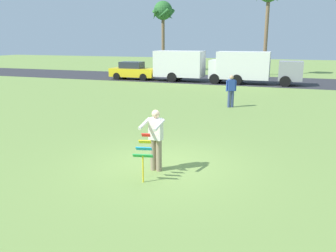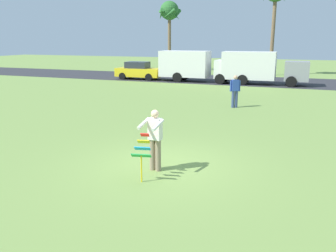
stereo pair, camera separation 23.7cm
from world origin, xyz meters
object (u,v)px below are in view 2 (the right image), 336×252
at_px(kite_held, 142,150).
at_px(parked_truck_grey_van, 259,67).
at_px(parked_truck_white_box, 194,65).
at_px(person_walker_near, 235,90).
at_px(palm_tree_left_near, 169,13).
at_px(parked_car_yellow, 139,71).
at_px(person_kite_flyer, 155,138).

relative_size(kite_held, parked_truck_grey_van, 0.18).
distance_m(parked_truck_white_box, person_walker_near, 12.03).
bearing_deg(palm_tree_left_near, parked_car_yellow, -86.70).
bearing_deg(person_walker_near, parked_truck_white_box, 117.24).
height_order(person_kite_flyer, kite_held, person_kite_flyer).
bearing_deg(person_kite_flyer, parked_car_yellow, 116.56).
distance_m(parked_car_yellow, parked_truck_grey_van, 10.81).
height_order(parked_truck_white_box, parked_truck_grey_van, same).
height_order(parked_truck_white_box, person_walker_near, parked_truck_white_box).
xyz_separation_m(parked_car_yellow, parked_truck_white_box, (5.28, 0.00, 0.64)).
relative_size(parked_truck_grey_van, person_walker_near, 3.90).
bearing_deg(parked_truck_white_box, person_kite_flyer, -76.15).
xyz_separation_m(parked_truck_grey_van, palm_tree_left_near, (-11.33, 9.47, 5.03)).
bearing_deg(parked_car_yellow, parked_truck_grey_van, 0.01).
bearing_deg(parked_truck_grey_van, person_walker_near, -90.00).
relative_size(palm_tree_left_near, person_walker_near, 4.51).
bearing_deg(palm_tree_left_near, parked_truck_grey_van, -39.89).
height_order(kite_held, parked_car_yellow, parked_car_yellow).
height_order(parked_car_yellow, person_walker_near, person_walker_near).
relative_size(person_kite_flyer, parked_truck_white_box, 0.26).
relative_size(kite_held, parked_truck_white_box, 0.18).
distance_m(kite_held, parked_car_yellow, 23.96).
height_order(parked_truck_grey_van, person_walker_near, parked_truck_grey_van).
relative_size(parked_car_yellow, person_walker_near, 2.44).
bearing_deg(parked_car_yellow, person_walker_near, -44.74).
xyz_separation_m(parked_car_yellow, parked_truck_grey_van, (10.79, 0.00, 0.64)).
xyz_separation_m(person_kite_flyer, palm_tree_left_near, (-10.98, 30.34, 5.49)).
distance_m(person_kite_flyer, kite_held, 0.74).
bearing_deg(person_kite_flyer, palm_tree_left_near, 109.89).
xyz_separation_m(person_kite_flyer, parked_car_yellow, (-10.43, 20.86, -0.18)).
bearing_deg(parked_truck_grey_van, parked_car_yellow, -179.99).
relative_size(person_kite_flyer, parked_car_yellow, 0.41).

